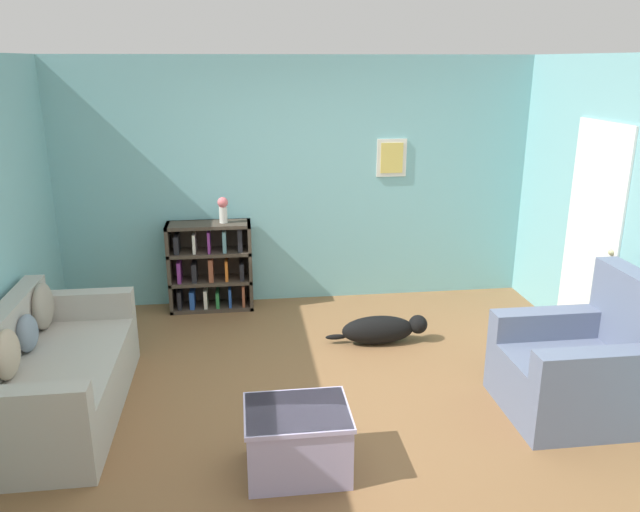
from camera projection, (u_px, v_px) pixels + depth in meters
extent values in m
plane|color=brown|center=(326.00, 398.00, 4.91)|extent=(14.00, 14.00, 0.00)
cube|color=#7AB7BC|center=(298.00, 182.00, 6.65)|extent=(5.60, 0.10, 2.60)
cube|color=silver|center=(392.00, 158.00, 6.63)|extent=(0.32, 0.02, 0.40)
cube|color=#DBBC56|center=(392.00, 158.00, 6.62)|extent=(0.24, 0.01, 0.32)
cube|color=white|center=(592.00, 238.00, 5.57)|extent=(0.02, 0.84, 2.05)
sphere|color=tan|center=(611.00, 252.00, 5.24)|extent=(0.05, 0.05, 0.05)
cube|color=#ADA89E|center=(59.00, 388.00, 4.64)|extent=(0.88, 1.82, 0.43)
cube|color=#ADA89E|center=(15.00, 407.00, 3.75)|extent=(0.88, 0.16, 0.23)
cube|color=#ADA89E|center=(80.00, 305.00, 5.32)|extent=(0.88, 0.16, 0.23)
ellipsoid|color=tan|center=(7.00, 354.00, 4.29)|extent=(0.14, 0.35, 0.35)
ellipsoid|color=slate|center=(27.00, 333.00, 4.70)|extent=(0.14, 0.29, 0.29)
ellipsoid|color=gray|center=(43.00, 306.00, 5.09)|extent=(0.14, 0.38, 0.38)
cube|color=#42382D|center=(170.00, 268.00, 6.51)|extent=(0.04, 0.32, 0.94)
cube|color=#42382D|center=(250.00, 265.00, 6.61)|extent=(0.04, 0.32, 0.94)
cube|color=#42382D|center=(211.00, 262.00, 6.70)|extent=(0.87, 0.02, 0.94)
cube|color=#42382D|center=(213.00, 306.00, 6.70)|extent=(0.87, 0.32, 0.04)
cube|color=#42382D|center=(211.00, 280.00, 6.61)|extent=(0.87, 0.32, 0.04)
cube|color=#42382D|center=(210.00, 252.00, 6.51)|extent=(0.87, 0.32, 0.04)
cube|color=#42382D|center=(208.00, 225.00, 6.43)|extent=(0.87, 0.32, 0.04)
cube|color=black|center=(180.00, 299.00, 6.61)|extent=(0.04, 0.24, 0.22)
cube|color=#7A2D84|center=(180.00, 270.00, 6.52)|extent=(0.04, 0.24, 0.22)
cube|color=black|center=(177.00, 243.00, 6.43)|extent=(0.05, 0.24, 0.19)
cube|color=#234C9E|center=(193.00, 298.00, 6.63)|extent=(0.05, 0.24, 0.21)
cube|color=black|center=(195.00, 271.00, 6.54)|extent=(0.05, 0.24, 0.20)
cube|color=silver|center=(194.00, 242.00, 6.45)|extent=(0.03, 0.24, 0.20)
cube|color=silver|center=(206.00, 297.00, 6.65)|extent=(0.04, 0.24, 0.22)
cube|color=brown|center=(211.00, 268.00, 6.56)|extent=(0.05, 0.24, 0.24)
cube|color=#7A2D84|center=(209.00, 240.00, 6.47)|extent=(0.03, 0.24, 0.22)
cube|color=#287A3D|center=(218.00, 298.00, 6.67)|extent=(0.03, 0.24, 0.18)
cube|color=orange|center=(227.00, 269.00, 6.58)|extent=(0.03, 0.24, 0.22)
cube|color=#60939E|center=(224.00, 240.00, 6.48)|extent=(0.04, 0.24, 0.23)
cube|color=#234C9E|center=(230.00, 296.00, 6.68)|extent=(0.03, 0.24, 0.22)
cube|color=black|center=(242.00, 270.00, 6.60)|extent=(0.04, 0.24, 0.18)
cube|color=black|center=(240.00, 238.00, 6.50)|extent=(0.05, 0.24, 0.25)
cube|color=brown|center=(243.00, 294.00, 6.69)|extent=(0.03, 0.24, 0.25)
cube|color=slate|center=(573.00, 384.00, 4.67)|extent=(1.02, 0.91, 0.45)
cube|color=slate|center=(636.00, 315.00, 4.56)|extent=(0.18, 0.91, 0.61)
cube|color=slate|center=(606.00, 366.00, 4.22)|extent=(1.02, 0.18, 0.22)
cube|color=slate|center=(555.00, 323.00, 4.91)|extent=(1.02, 0.18, 0.22)
cube|color=#ADA3CC|center=(297.00, 440.00, 3.99)|extent=(0.64, 0.51, 0.44)
cube|color=#BBB0DC|center=(297.00, 412.00, 3.92)|extent=(0.67, 0.53, 0.03)
ellipsoid|color=black|center=(378.00, 330.00, 5.82)|extent=(0.68, 0.24, 0.27)
sphere|color=black|center=(418.00, 324.00, 5.86)|extent=(0.18, 0.18, 0.18)
ellipsoid|color=black|center=(336.00, 337.00, 5.83)|extent=(0.20, 0.05, 0.05)
cylinder|color=silver|center=(223.00, 215.00, 6.41)|extent=(0.08, 0.08, 0.17)
sphere|color=#E06B70|center=(223.00, 202.00, 6.37)|extent=(0.11, 0.11, 0.11)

